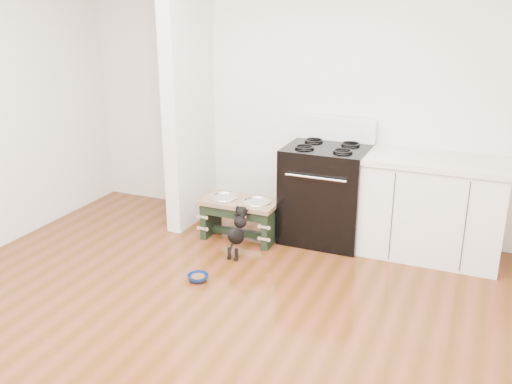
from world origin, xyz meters
name	(u,v)px	position (x,y,z in m)	size (l,w,h in m)	color
ground	(194,352)	(0.00, 0.00, 0.00)	(5.00, 5.00, 0.00)	#4C290D
room_shell	(184,111)	(0.00, 0.00, 1.62)	(5.00, 5.00, 5.00)	silver
partition_wall	(188,91)	(-1.18, 2.10, 1.35)	(0.15, 0.80, 2.70)	silver
oven_range	(326,192)	(0.25, 2.16, 0.48)	(0.76, 0.69, 1.14)	black
cabinet_run	(432,208)	(1.23, 2.18, 0.45)	(1.24, 0.64, 0.91)	white
dog_feeder	(240,211)	(-0.50, 1.82, 0.29)	(0.73, 0.39, 0.42)	black
puppy	(238,230)	(-0.37, 1.48, 0.24)	(0.13, 0.38, 0.45)	black
floor_bowl	(198,278)	(-0.46, 0.89, 0.03)	(0.22, 0.22, 0.06)	navy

